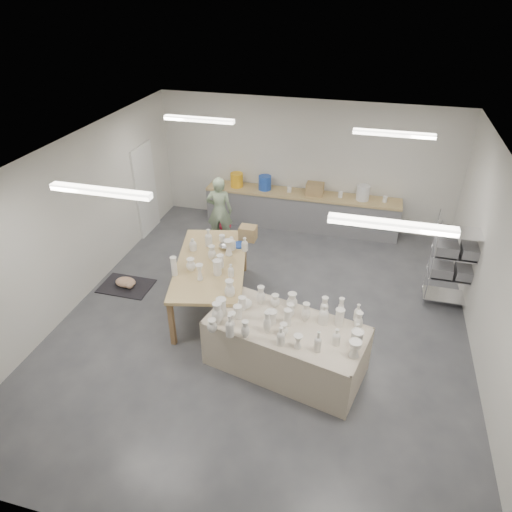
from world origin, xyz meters
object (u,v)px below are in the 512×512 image
(drying_table, at_px, (285,344))
(red_stool, at_px, (224,226))
(potter, at_px, (220,211))
(work_table, at_px, (215,260))

(drying_table, distance_m, red_stool, 4.37)
(potter, relative_size, red_stool, 4.88)
(drying_table, height_order, potter, potter)
(drying_table, relative_size, potter, 1.60)
(red_stool, bearing_deg, potter, -90.00)
(potter, bearing_deg, red_stool, -99.22)
(drying_table, bearing_deg, red_stool, 133.74)
(work_table, distance_m, red_stool, 2.54)
(drying_table, xyz_separation_m, potter, (-2.23, 3.48, 0.35))
(work_table, xyz_separation_m, potter, (-0.64, 2.11, -0.10))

